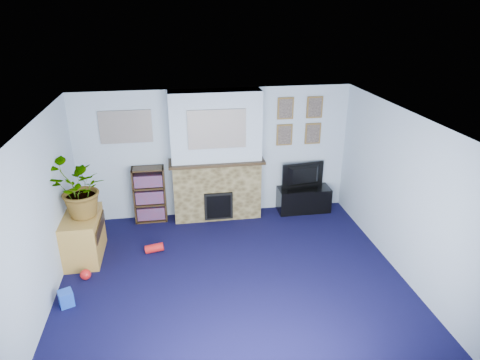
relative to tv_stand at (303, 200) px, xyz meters
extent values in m
cube|color=black|center=(-1.68, -2.03, -0.22)|extent=(5.00, 4.50, 0.01)
cube|color=white|center=(-1.68, -2.03, 2.17)|extent=(5.00, 4.50, 0.01)
cube|color=#ADBFD1|center=(-1.68, 0.22, 0.97)|extent=(5.00, 0.04, 2.40)
cube|color=#ADBFD1|center=(-1.68, -4.28, 0.97)|extent=(5.00, 0.04, 2.40)
cube|color=#ADBFD1|center=(-4.18, -2.03, 0.97)|extent=(0.04, 4.50, 2.40)
cube|color=#ADBFD1|center=(0.82, -2.03, 0.97)|extent=(0.04, 4.50, 2.40)
cube|color=brown|center=(-1.68, 0.02, 0.33)|extent=(1.60, 0.40, 1.10)
cube|color=brown|center=(-1.68, 0.02, 1.52)|extent=(1.60, 0.40, 1.30)
cube|color=brown|center=(-1.68, -0.01, 0.90)|extent=(1.72, 0.50, 0.05)
cube|color=brown|center=(-1.68, -0.19, 0.10)|extent=(0.52, 0.08, 0.52)
cube|color=brown|center=(-1.68, -0.23, 0.10)|extent=(0.44, 0.02, 0.44)
cube|color=gray|center=(-1.68, -0.19, 1.56)|extent=(1.00, 0.03, 0.68)
cube|color=gray|center=(-3.23, 0.21, 1.55)|extent=(0.90, 0.03, 0.58)
cube|color=brown|center=(-0.38, 0.20, 1.77)|extent=(0.30, 0.03, 0.40)
cube|color=brown|center=(0.17, 0.20, 1.77)|extent=(0.30, 0.03, 0.40)
cube|color=brown|center=(-0.38, 0.20, 1.27)|extent=(0.30, 0.03, 0.40)
cube|color=brown|center=(0.17, 0.20, 1.27)|extent=(0.30, 0.03, 0.40)
cube|color=black|center=(0.00, 0.00, 0.00)|extent=(1.00, 0.42, 0.47)
imported|color=black|center=(0.00, 0.02, 0.49)|extent=(0.85, 0.22, 0.49)
cube|color=#302111|center=(-2.92, 0.20, 0.30)|extent=(0.58, 0.02, 1.05)
cube|color=#302111|center=(-3.19, 0.07, 0.30)|extent=(0.03, 0.28, 1.05)
cube|color=#302111|center=(-2.64, 0.07, 0.30)|extent=(0.03, 0.28, 1.05)
cube|color=#302111|center=(-2.92, 0.07, -0.21)|extent=(0.56, 0.28, 0.03)
cube|color=#302111|center=(-2.92, 0.07, 0.12)|extent=(0.56, 0.28, 0.03)
cube|color=#302111|center=(-2.92, 0.07, 0.46)|extent=(0.56, 0.28, 0.03)
cube|color=#302111|center=(-2.92, 0.07, 0.81)|extent=(0.56, 0.28, 0.03)
cube|color=#302111|center=(-2.92, 0.06, -0.05)|extent=(0.50, 0.22, 0.24)
cube|color=#302111|center=(-2.92, 0.06, 0.28)|extent=(0.50, 0.22, 0.24)
cube|color=#302111|center=(-2.92, 0.06, 0.59)|extent=(0.50, 0.22, 0.22)
cube|color=#B38639|center=(-3.92, -1.03, 0.12)|extent=(0.52, 0.94, 0.73)
imported|color=#26661E|center=(-3.87, -1.08, 0.97)|extent=(1.07, 1.09, 0.92)
cube|color=gold|center=(-1.73, -0.03, 1.00)|extent=(0.10, 0.06, 0.14)
cylinder|color=#B2BFC6|center=(-1.38, -0.03, 1.01)|extent=(0.05, 0.05, 0.16)
sphere|color=gray|center=(-2.25, -0.03, 0.99)|extent=(0.13, 0.13, 0.13)
cylinder|color=blue|center=(-1.06, -0.03, 0.99)|extent=(0.07, 0.07, 0.13)
cube|color=#198C26|center=(-3.98, -1.27, -0.08)|extent=(0.39, 0.34, 0.27)
sphere|color=red|center=(-3.83, -1.66, -0.13)|extent=(0.16, 0.16, 0.16)
cube|color=blue|center=(-3.98, -2.23, -0.11)|extent=(0.23, 0.23, 0.22)
cylinder|color=red|center=(-2.84, -1.07, -0.15)|extent=(0.31, 0.14, 0.18)
camera|label=1|loc=(-2.42, -7.22, 3.57)|focal=32.00mm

